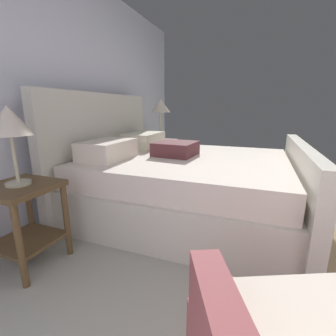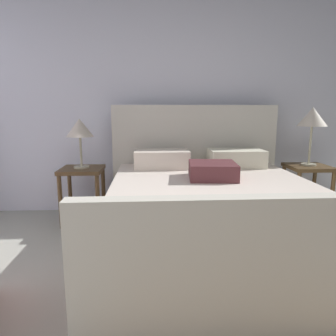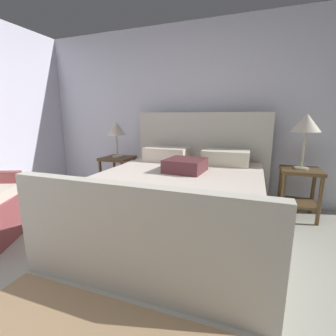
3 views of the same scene
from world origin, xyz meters
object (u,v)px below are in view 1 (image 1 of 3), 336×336
table_lamp_right (160,107)px  table_lamp_left (9,123)px  nightstand_right (161,152)px  nightstand_left (23,212)px  bed (183,181)px

table_lamp_right → table_lamp_left: table_lamp_right is taller
nightstand_right → table_lamp_left: 2.58m
nightstand_right → table_lamp_left: bearing=-179.5°
nightstand_right → nightstand_left: same height
table_lamp_right → table_lamp_left: bearing=-179.5°
nightstand_right → table_lamp_right: (0.00, 0.00, 0.72)m
bed → nightstand_left: 1.47m
bed → nightstand_left: bed is taller
bed → nightstand_right: (1.25, 0.78, 0.05)m
bed → nightstand_left: bearing=148.6°
table_lamp_right → table_lamp_left: (-2.50, -0.02, -0.11)m
bed → table_lamp_left: bearing=148.6°
nightstand_right → table_lamp_left: (-2.50, -0.02, 0.61)m
nightstand_left → nightstand_right: bearing=0.5°
table_lamp_right → nightstand_left: size_ratio=1.07×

